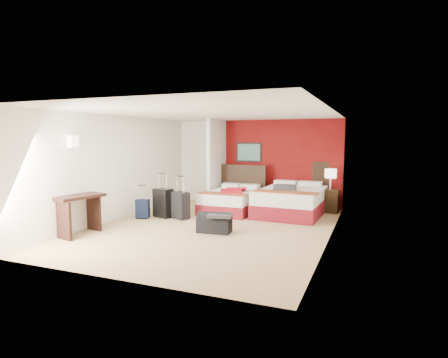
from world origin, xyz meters
The scene contains 17 objects.
ground centered at (0.00, 0.00, 0.00)m, with size 6.50×6.50×0.00m, color #DABB86.
room_walls centered at (-1.40, 1.42, 1.26)m, with size 5.02×6.52×2.50m.
red_accent_panel centered at (0.75, 3.23, 1.25)m, with size 3.50×0.04×2.50m, color maroon.
partition_wall centered at (-1.00, 2.61, 1.25)m, with size 0.12×1.20×2.50m, color silver.
entry_door centered at (-1.75, 3.20, 1.02)m, with size 0.82×0.06×2.05m, color silver.
bed_left centered at (-0.25, 1.88, 0.27)m, with size 1.28×1.83×0.55m, color white.
bed_right centered at (1.31, 2.11, 0.33)m, with size 1.54×2.20×0.66m, color silver.
red_suitcase_open centered at (-0.15, 1.78, 0.59)m, with size 0.53×0.74×0.09m, color #B70F22.
jacket_bundle centered at (1.21, 1.81, 0.73)m, with size 0.56×0.44×0.13m, color #3C3D42.
nightstand centered at (2.20, 2.80, 0.31)m, with size 0.44×0.44×0.61m, color #332211.
table_lamp centered at (2.20, 2.80, 0.89)m, with size 0.30×0.30×0.54m, color white.
suitcase_black centered at (-1.56, 0.54, 0.35)m, with size 0.46×0.29×0.69m, color black.
suitcase_charcoal centered at (-1.07, 0.55, 0.32)m, with size 0.43×0.27×0.63m, color black.
suitcase_navy centered at (-1.95, 0.23, 0.22)m, with size 0.32×0.20×0.45m, color #101932.
duffel_bag centered at (0.21, -0.33, 0.18)m, with size 0.69×0.37×0.35m, color black.
jacket_draped centered at (0.36, -0.38, 0.38)m, with size 0.49×0.41×0.06m, color #343438.
desk centered at (-2.26, -1.54, 0.41)m, with size 0.49×0.98×0.82m, color black.
Camera 1 is at (3.26, -7.30, 1.96)m, focal length 29.75 mm.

